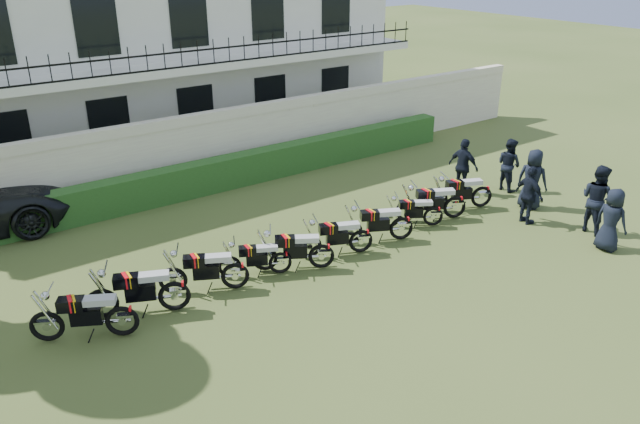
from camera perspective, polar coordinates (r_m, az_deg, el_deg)
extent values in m
plane|color=#3D5020|center=(14.06, 1.49, -7.30)|extent=(100.00, 100.00, 0.00)
cube|color=#ECE6C7|center=(20.04, -12.49, 4.90)|extent=(30.00, 0.30, 2.00)
cube|color=#ECE6C7|center=(19.72, -12.78, 8.07)|extent=(30.00, 0.35, 0.30)
cube|color=#234819|center=(19.91, -8.80, 3.54)|extent=(18.00, 0.60, 1.00)
cube|color=silver|center=(24.98, -18.83, 13.77)|extent=(20.00, 8.00, 7.00)
cube|color=silver|center=(20.60, -14.63, 12.41)|extent=(20.00, 1.40, 0.25)
cube|color=black|center=(19.90, -14.08, 13.86)|extent=(20.00, 0.05, 0.05)
cube|color=black|center=(19.98, -13.95, 12.59)|extent=(20.00, 0.05, 0.05)
cube|color=black|center=(20.58, -26.51, 5.20)|extent=(1.30, 0.12, 2.20)
cube|color=black|center=(21.21, -18.61, 6.95)|extent=(1.30, 0.12, 2.20)
cube|color=black|center=(20.57, -19.90, 16.31)|extent=(1.30, 0.12, 2.20)
cube|color=black|center=(22.23, -11.24, 8.45)|extent=(1.30, 0.12, 2.20)
cube|color=black|center=(21.61, -11.99, 17.44)|extent=(1.30, 0.12, 2.20)
cube|color=black|center=(23.58, -4.57, 9.68)|extent=(1.30, 0.12, 2.20)
cube|color=black|center=(23.01, -4.86, 18.17)|extent=(1.30, 0.12, 2.20)
cube|color=black|center=(25.23, 1.34, 10.65)|extent=(1.30, 0.12, 2.20)
cube|color=black|center=(24.69, 1.42, 18.60)|extent=(1.30, 0.12, 2.20)
torus|color=black|center=(12.90, -14.49, -9.52)|extent=(0.63, 0.40, 0.66)
torus|color=black|center=(13.18, -20.68, -9.64)|extent=(0.63, 0.40, 0.66)
cube|color=black|center=(12.93, -17.46, -8.98)|extent=(0.62, 0.46, 0.33)
cube|color=black|center=(12.83, -18.73, -7.89)|extent=(0.57, 0.48, 0.24)
cube|color=red|center=(12.82, -18.74, -7.85)|extent=(0.13, 0.30, 0.25)
cube|color=#F5B60C|center=(12.81, -18.45, -7.84)|extent=(0.10, 0.30, 0.25)
cube|color=#B7B7B7|center=(12.70, -16.33, -7.66)|extent=(0.65, 0.52, 0.13)
cylinder|color=silver|center=(12.75, -20.46, -6.66)|extent=(0.34, 0.59, 0.03)
torus|color=black|center=(13.54, -10.06, -7.36)|extent=(0.66, 0.37, 0.68)
torus|color=black|center=(13.61, -16.22, -7.82)|extent=(0.66, 0.37, 0.68)
cube|color=black|center=(13.47, -12.97, -6.97)|extent=(0.64, 0.43, 0.34)
cube|color=black|center=(13.34, -14.20, -5.93)|extent=(0.58, 0.47, 0.25)
cube|color=red|center=(13.33, -14.20, -5.89)|extent=(0.11, 0.31, 0.26)
cube|color=#F5B60C|center=(13.33, -13.91, -5.87)|extent=(0.08, 0.31, 0.26)
cube|color=#B7B7B7|center=(13.29, -11.80, -5.58)|extent=(0.67, 0.50, 0.13)
cylinder|color=silver|center=(13.21, -15.89, -4.78)|extent=(0.30, 0.63, 0.03)
torus|color=black|center=(14.14, -5.00, -5.74)|extent=(0.61, 0.38, 0.64)
torus|color=black|center=(14.15, -10.53, -6.06)|extent=(0.61, 0.38, 0.64)
cube|color=black|center=(14.05, -7.58, -5.34)|extent=(0.60, 0.43, 0.31)
cube|color=black|center=(13.92, -8.64, -4.38)|extent=(0.54, 0.46, 0.23)
cube|color=red|center=(13.91, -8.64, -4.34)|extent=(0.12, 0.29, 0.24)
cube|color=#F5B60C|center=(13.91, -8.38, -4.32)|extent=(0.09, 0.29, 0.24)
cube|color=#B7B7B7|center=(13.90, -6.49, -4.10)|extent=(0.63, 0.49, 0.13)
cylinder|color=silver|center=(13.79, -10.10, -3.30)|extent=(0.32, 0.57, 0.03)
torus|color=black|center=(14.73, -1.39, -4.57)|extent=(0.53, 0.32, 0.55)
torus|color=black|center=(14.63, -5.95, -4.91)|extent=(0.53, 0.32, 0.55)
cube|color=black|center=(14.61, -3.50, -4.26)|extent=(0.52, 0.36, 0.27)
cube|color=black|center=(14.48, -4.34, -3.47)|extent=(0.47, 0.39, 0.20)
cube|color=red|center=(14.48, -4.34, -3.44)|extent=(0.10, 0.25, 0.21)
cube|color=#F5B60C|center=(14.48, -4.12, -3.42)|extent=(0.07, 0.25, 0.21)
cube|color=#B7B7B7|center=(14.50, -2.57, -3.22)|extent=(0.54, 0.41, 0.11)
cylinder|color=silver|center=(14.34, -5.51, -2.59)|extent=(0.26, 0.50, 0.03)
torus|color=black|center=(14.90, 2.70, -4.06)|extent=(0.59, 0.41, 0.63)
torus|color=black|center=(14.81, -2.47, -4.26)|extent=(0.59, 0.41, 0.63)
cube|color=black|center=(14.77, 0.32, -3.62)|extent=(0.58, 0.45, 0.31)
cube|color=black|center=(14.63, -0.60, -2.69)|extent=(0.54, 0.47, 0.23)
cube|color=red|center=(14.63, -0.60, -2.65)|extent=(0.14, 0.29, 0.24)
cube|color=#F5B60C|center=(14.63, -0.36, -2.64)|extent=(0.10, 0.28, 0.24)
cube|color=#B7B7B7|center=(14.65, 1.41, -2.47)|extent=(0.61, 0.51, 0.12)
cylinder|color=silver|center=(14.48, -1.91, -1.63)|extent=(0.35, 0.55, 0.03)
torus|color=black|center=(15.80, 6.03, -2.53)|extent=(0.60, 0.33, 0.61)
torus|color=black|center=(15.46, 1.41, -3.00)|extent=(0.60, 0.33, 0.61)
cube|color=black|center=(15.56, 3.93, -2.25)|extent=(0.58, 0.39, 0.30)
cube|color=black|center=(15.39, 3.13, -1.42)|extent=(0.52, 0.42, 0.22)
cube|color=red|center=(15.39, 3.13, -1.38)|extent=(0.10, 0.28, 0.23)
cube|color=#F5B60C|center=(15.40, 3.35, -1.36)|extent=(0.07, 0.27, 0.23)
cube|color=#B7B7B7|center=(15.50, 4.93, -1.11)|extent=(0.60, 0.44, 0.12)
cylinder|color=silver|center=(15.19, 1.99, -0.49)|extent=(0.27, 0.57, 0.03)
torus|color=black|center=(16.58, 9.66, -1.42)|extent=(0.61, 0.37, 0.63)
torus|color=black|center=(16.21, 5.14, -1.75)|extent=(0.61, 0.37, 0.63)
cube|color=black|center=(16.33, 7.63, -1.08)|extent=(0.59, 0.42, 0.31)
cube|color=black|center=(16.15, 6.87, -0.23)|extent=(0.54, 0.45, 0.23)
cube|color=red|center=(16.15, 6.87, -0.20)|extent=(0.11, 0.29, 0.24)
cube|color=#F5B60C|center=(16.16, 7.09, -0.18)|extent=(0.08, 0.28, 0.24)
cube|color=#B7B7B7|center=(16.28, 8.63, 0.02)|extent=(0.62, 0.48, 0.12)
cylinder|color=silver|center=(15.95, 5.78, 0.71)|extent=(0.31, 0.57, 0.03)
torus|color=black|center=(17.47, 12.15, -0.43)|extent=(0.51, 0.36, 0.55)
torus|color=black|center=(17.19, 8.39, -0.54)|extent=(0.51, 0.36, 0.55)
cube|color=black|center=(17.28, 10.46, -0.07)|extent=(0.51, 0.40, 0.27)
cube|color=black|center=(17.14, 9.85, 0.66)|extent=(0.47, 0.41, 0.20)
cube|color=red|center=(17.13, 9.85, 0.69)|extent=(0.12, 0.25, 0.21)
cube|color=#F5B60C|center=(17.15, 10.02, 0.69)|extent=(0.09, 0.25, 0.21)
cube|color=#B7B7B7|center=(17.23, 11.31, 0.81)|extent=(0.53, 0.45, 0.11)
cylinder|color=silver|center=(16.97, 8.96, 1.48)|extent=(0.31, 0.47, 0.03)
torus|color=black|center=(18.16, 14.23, 0.47)|extent=(0.62, 0.38, 0.65)
torus|color=black|center=(17.69, 10.09, 0.22)|extent=(0.62, 0.38, 0.65)
cube|color=black|center=(17.87, 12.39, 0.82)|extent=(0.61, 0.44, 0.32)
cube|color=black|center=(17.68, 11.73, 1.64)|extent=(0.55, 0.46, 0.23)
cube|color=red|center=(17.68, 11.73, 1.67)|extent=(0.12, 0.29, 0.24)
cube|color=#F5B60C|center=(17.70, 11.92, 1.68)|extent=(0.09, 0.29, 0.24)
cube|color=#B7B7B7|center=(17.85, 13.34, 1.85)|extent=(0.64, 0.49, 0.13)
cylinder|color=silver|center=(17.45, 10.76, 2.55)|extent=(0.32, 0.58, 0.03)
torus|color=black|center=(19.15, 16.37, 1.43)|extent=(0.63, 0.35, 0.64)
torus|color=black|center=(18.56, 12.63, 1.13)|extent=(0.63, 0.35, 0.64)
cube|color=black|center=(18.81, 14.72, 1.74)|extent=(0.61, 0.41, 0.32)
cube|color=black|center=(18.60, 14.14, 2.50)|extent=(0.54, 0.44, 0.23)
cube|color=red|center=(18.60, 14.14, 2.53)|extent=(0.10, 0.29, 0.24)
cube|color=#F5B60C|center=(18.63, 14.32, 2.54)|extent=(0.07, 0.29, 0.24)
cube|color=#B7B7B7|center=(18.82, 15.60, 2.72)|extent=(0.63, 0.47, 0.13)
cylinder|color=silver|center=(18.35, 13.28, 3.35)|extent=(0.28, 0.59, 0.03)
imported|color=black|center=(17.17, 25.09, -0.65)|extent=(0.54, 0.81, 1.64)
imported|color=black|center=(18.07, 24.00, 1.11)|extent=(0.82, 1.00, 1.88)
imported|color=black|center=(17.99, 18.59, 1.46)|extent=(0.55, 1.02, 1.65)
imported|color=black|center=(19.06, 18.84, 2.86)|extent=(0.82, 1.01, 1.78)
imported|color=black|center=(20.31, 16.88, 4.18)|extent=(0.69, 0.85, 1.66)
imported|color=black|center=(19.65, 12.97, 4.08)|extent=(0.58, 1.07, 1.74)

